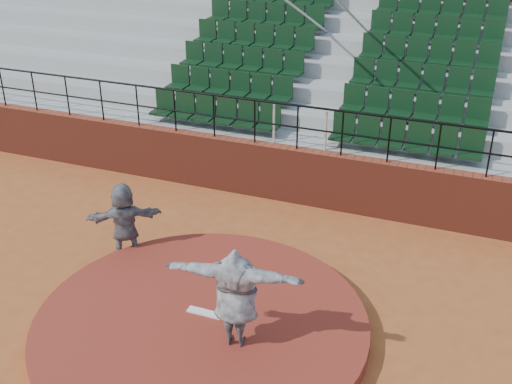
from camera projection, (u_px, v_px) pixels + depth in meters
ground at (202, 331)px, 10.62m from camera, size 90.00×90.00×0.00m
pitchers_mound at (201, 325)px, 10.56m from camera, size 5.50×5.50×0.25m
pitching_rubber at (205, 313)px, 10.62m from camera, size 0.60×0.15×0.03m
boundary_wall at (296, 175)px, 14.48m from camera, size 24.00×0.30×1.30m
wall_railing at (298, 118)px, 13.86m from camera, size 24.04×0.05×1.03m
seating_deck at (339, 94)px, 17.16m from camera, size 24.00×5.97×4.63m
pitcher at (236, 297)px, 9.62m from camera, size 2.15×0.86×1.70m
fielder at (124, 221)px, 12.33m from camera, size 1.47×1.18×1.57m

